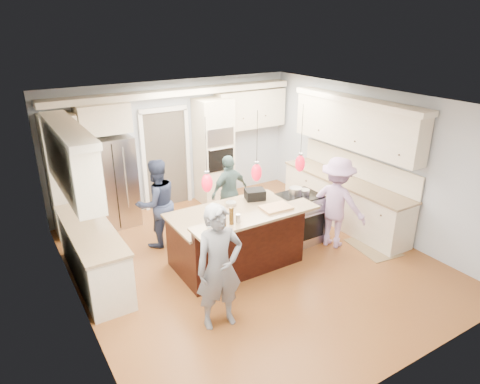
% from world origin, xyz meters
% --- Properties ---
extents(ground_plane, '(6.00, 6.00, 0.00)m').
position_xyz_m(ground_plane, '(0.00, 0.00, 0.00)').
color(ground_plane, '#975D29').
rests_on(ground_plane, ground).
extents(room_shell, '(5.54, 6.04, 2.72)m').
position_xyz_m(room_shell, '(0.00, 0.00, 1.82)').
color(room_shell, '#B2BCC6').
rests_on(room_shell, ground).
extents(refrigerator, '(0.90, 0.70, 1.80)m').
position_xyz_m(refrigerator, '(-1.55, 2.64, 0.90)').
color(refrigerator, '#B7B7BC').
rests_on(refrigerator, ground).
extents(oven_column, '(0.72, 0.69, 2.30)m').
position_xyz_m(oven_column, '(0.75, 2.67, 1.15)').
color(oven_column, beige).
rests_on(oven_column, ground).
extents(back_upper_cabinets, '(5.30, 0.61, 2.54)m').
position_xyz_m(back_upper_cabinets, '(-0.75, 2.76, 1.67)').
color(back_upper_cabinets, beige).
rests_on(back_upper_cabinets, ground).
extents(right_counter_run, '(0.64, 3.10, 2.51)m').
position_xyz_m(right_counter_run, '(2.44, 0.30, 1.06)').
color(right_counter_run, beige).
rests_on(right_counter_run, ground).
extents(left_cabinets, '(0.64, 2.30, 2.51)m').
position_xyz_m(left_cabinets, '(-2.44, 0.80, 1.06)').
color(left_cabinets, beige).
rests_on(left_cabinets, ground).
extents(kitchen_island, '(2.10, 1.46, 1.12)m').
position_xyz_m(kitchen_island, '(-0.25, 0.07, 0.49)').
color(kitchen_island, black).
rests_on(kitchen_island, ground).
extents(island_range, '(0.82, 0.71, 0.92)m').
position_xyz_m(island_range, '(1.16, 0.15, 0.46)').
color(island_range, '#B7B7BC').
rests_on(island_range, ground).
extents(pendant_lights, '(1.75, 0.15, 1.03)m').
position_xyz_m(pendant_lights, '(-0.25, -0.51, 1.80)').
color(pendant_lights, black).
rests_on(pendant_lights, ground).
extents(person_bar_end, '(0.69, 0.50, 1.74)m').
position_xyz_m(person_bar_end, '(-1.23, -1.13, 0.87)').
color(person_bar_end, slate).
rests_on(person_bar_end, ground).
extents(person_far_left, '(0.86, 0.71, 1.62)m').
position_xyz_m(person_far_left, '(-1.10, 1.38, 0.81)').
color(person_far_left, '#28314E').
rests_on(person_far_left, ground).
extents(person_far_right, '(0.91, 0.50, 1.46)m').
position_xyz_m(person_far_right, '(0.38, 1.36, 0.73)').
color(person_far_right, slate).
rests_on(person_far_right, ground).
extents(person_range_side, '(1.01, 1.23, 1.66)m').
position_xyz_m(person_range_side, '(1.60, -0.31, 0.83)').
color(person_range_side, '#C096CA').
rests_on(person_range_side, ground).
extents(floor_rug, '(0.74, 0.99, 0.01)m').
position_xyz_m(floor_rug, '(2.13, -0.79, 0.01)').
color(floor_rug, olive).
rests_on(floor_rug, ground).
extents(water_bottle, '(0.08, 0.08, 0.30)m').
position_xyz_m(water_bottle, '(-1.02, -0.47, 1.27)').
color(water_bottle, silver).
rests_on(water_bottle, kitchen_island).
extents(beer_bottle_a, '(0.09, 0.09, 0.26)m').
position_xyz_m(beer_bottle_a, '(-0.71, -0.57, 1.25)').
color(beer_bottle_a, '#462B0C').
rests_on(beer_bottle_a, kitchen_island).
extents(beer_bottle_b, '(0.08, 0.08, 0.27)m').
position_xyz_m(beer_bottle_b, '(-0.84, -0.59, 1.25)').
color(beer_bottle_b, '#462B0C').
rests_on(beer_bottle_b, kitchen_island).
extents(beer_bottle_c, '(0.06, 0.06, 0.25)m').
position_xyz_m(beer_bottle_c, '(-0.89, -0.49, 1.25)').
color(beer_bottle_c, '#462B0C').
rests_on(beer_bottle_c, kitchen_island).
extents(drink_can, '(0.08, 0.08, 0.13)m').
position_xyz_m(drink_can, '(-0.60, -0.58, 1.19)').
color(drink_can, '#B7B7BC').
rests_on(drink_can, kitchen_island).
extents(cutting_board, '(0.48, 0.35, 0.04)m').
position_xyz_m(cutting_board, '(0.15, -0.47, 1.14)').
color(cutting_board, tan).
rests_on(cutting_board, kitchen_island).
extents(pot_large, '(0.23, 0.23, 0.14)m').
position_xyz_m(pot_large, '(1.07, 0.20, 0.99)').
color(pot_large, '#B7B7BC').
rests_on(pot_large, island_range).
extents(pot_small, '(0.19, 0.19, 0.09)m').
position_xyz_m(pot_small, '(1.23, 0.13, 0.97)').
color(pot_small, '#B7B7BC').
rests_on(pot_small, island_range).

